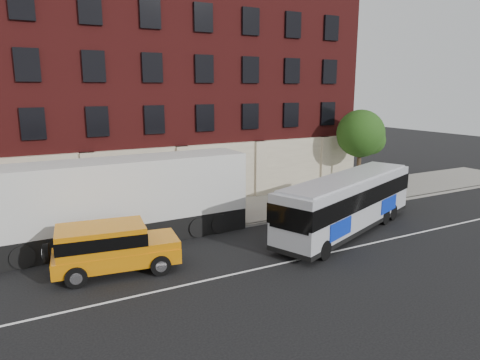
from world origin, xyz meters
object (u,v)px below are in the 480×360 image
yellow_suv (110,245)px  shipping_container (123,201)px  city_bus (348,201)px  street_tree (361,135)px  sign_pole (56,228)px

yellow_suv → shipping_container: size_ratio=0.44×
city_bus → street_tree: bearing=43.2°
street_tree → city_bus: street_tree is taller
yellow_suv → shipping_container: bearing=67.7°
sign_pole → street_tree: 22.49m
yellow_suv → sign_pole: bearing=123.0°
sign_pole → street_tree: bearing=8.6°
city_bus → shipping_container: size_ratio=0.89×
sign_pole → shipping_container: shipping_container is taller
yellow_suv → shipping_container: (1.50, 3.66, 0.93)m
street_tree → shipping_container: (-18.65, -2.57, -2.24)m
street_tree → city_bus: 10.41m
sign_pole → yellow_suv: (1.88, -2.90, -0.22)m
shipping_container → sign_pole: bearing=-167.3°
sign_pole → yellow_suv: 3.46m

